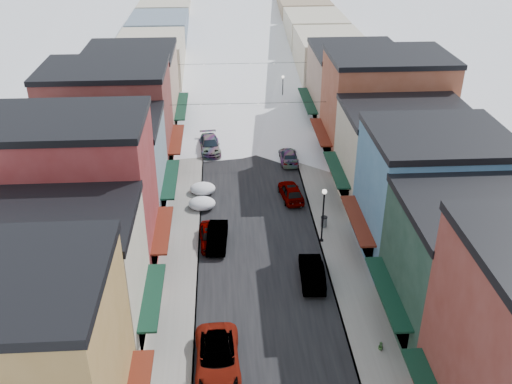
{
  "coord_description": "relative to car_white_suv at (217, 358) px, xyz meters",
  "views": [
    {
      "loc": [
        -2.72,
        -16.76,
        26.56
      ],
      "look_at": [
        0.0,
        27.55,
        2.39
      ],
      "focal_mm": 40.0,
      "sensor_mm": 36.0,
      "label": 1
    }
  ],
  "objects": [
    {
      "name": "bldg_l_cream",
      "position": [
        -9.69,
        3.28,
        3.94
      ],
      "size": [
        11.3,
        8.2,
        9.5
      ],
      "color": "beige",
      "rests_on": "ground"
    },
    {
      "name": "bldg_l_yellow",
      "position": [
        -9.69,
        -5.22,
        4.93
      ],
      "size": [
        11.3,
        8.7,
        11.5
      ],
      "color": "#A87C3E",
      "rests_on": "ground"
    },
    {
      "name": "car_lane_white",
      "position": [
        5.36,
        57.62,
        -0.07
      ],
      "size": [
        3.14,
        5.7,
        1.51
      ],
      "primitive_type": "imported",
      "rotation": [
        0.0,
        0.0,
        3.26
      ],
      "color": "white",
      "rests_on": "ground"
    },
    {
      "name": "trash_can",
      "position": [
        9.26,
        15.79,
        -0.18
      ],
      "size": [
        0.57,
        0.57,
        0.97
      ],
      "color": "slate",
      "rests_on": "sidewalk_right"
    },
    {
      "name": "streetlamp_far",
      "position": [
        8.7,
        45.78,
        2.09
      ],
      "size": [
        0.36,
        0.36,
        4.38
      ],
      "color": "black",
      "rests_on": "sidewalk_right"
    },
    {
      "name": "planter_far",
      "position": [
        10.44,
        0.8,
        -0.39
      ],
      "size": [
        0.45,
        0.45,
        0.57
      ],
      "primitive_type": "imported",
      "rotation": [
        0.0,
        0.0,
        0.84
      ],
      "color": "#345E2B",
      "rests_on": "sidewalk_right"
    },
    {
      "name": "bldg_l_tan",
      "position": [
        -9.69,
        38.78,
        4.18
      ],
      "size": [
        11.3,
        11.2,
        10.0
      ],
      "color": "tan",
      "rests_on": "ground"
    },
    {
      "name": "bldg_r_brick_far",
      "position": [
        17.69,
        29.78,
        4.93
      ],
      "size": [
        13.3,
        9.2,
        11.5
      ],
      "color": "brown",
      "rests_on": "ground"
    },
    {
      "name": "car_lane_silver",
      "position": [
        2.9,
        48.35,
        -0.01
      ],
      "size": [
        2.24,
        4.88,
        1.62
      ],
      "primitive_type": "imported",
      "rotation": [
        0.0,
        0.0,
        0.07
      ],
      "color": "#929499",
      "rests_on": "ground"
    },
    {
      "name": "curb_right",
      "position": [
        8.55,
        50.78,
        -0.75
      ],
      "size": [
        0.1,
        160.0,
        0.15
      ],
      "primitive_type": "cube",
      "color": "slate",
      "rests_on": "ground"
    },
    {
      "name": "snow_pile_far",
      "position": [
        -1.38,
        19.94,
        -0.32
      ],
      "size": [
        2.49,
        2.74,
        1.06
      ],
      "color": "white",
      "rests_on": "ground"
    },
    {
      "name": "bldg_l_brick_far",
      "position": [
        -10.69,
        28.78,
        4.68
      ],
      "size": [
        13.3,
        9.2,
        11.0
      ],
      "color": "maroon",
      "rests_on": "ground"
    },
    {
      "name": "bldg_r_green",
      "position": [
        16.69,
        2.78,
        3.93
      ],
      "size": [
        11.3,
        9.2,
        9.5
      ],
      "color": "#1A372A",
      "rests_on": "ground"
    },
    {
      "name": "sidewalk_left",
      "position": [
        -3.1,
        50.78,
        -0.75
      ],
      "size": [
        3.2,
        160.0,
        0.15
      ],
      "primitive_type": "cube",
      "color": "gray",
      "rests_on": "ground"
    },
    {
      "name": "curb_left",
      "position": [
        -1.55,
        50.78,
        -0.75
      ],
      "size": [
        0.1,
        160.0,
        0.15
      ],
      "primitive_type": "cube",
      "color": "slate",
      "rests_on": "ground"
    },
    {
      "name": "distant_blocks",
      "position": [
        3.5,
        73.78,
        3.18
      ],
      "size": [
        34.0,
        55.0,
        8.0
      ],
      "color": "gray",
      "rests_on": "ground"
    },
    {
      "name": "bldg_r_cream",
      "position": [
        17.19,
        20.78,
        3.68
      ],
      "size": [
        12.3,
        9.2,
        9.0
      ],
      "color": "#BAB396",
      "rests_on": "ground"
    },
    {
      "name": "car_black_sedan",
      "position": [
        7.68,
        29.32,
        -0.15
      ],
      "size": [
        1.9,
        4.63,
        1.34
      ],
      "primitive_type": "imported",
      "rotation": [
        0.0,
        0.0,
        3.14
      ],
      "color": "black",
      "rests_on": "ground"
    },
    {
      "name": "snow_pile_mid",
      "position": [
        -1.38,
        22.86,
        -0.32
      ],
      "size": [
        2.48,
        2.72,
        1.05
      ],
      "color": "white",
      "rests_on": "ground"
    },
    {
      "name": "car_white_suv",
      "position": [
        0.0,
        0.0,
        0.0
      ],
      "size": [
        2.87,
        5.99,
        1.65
      ],
      "primitive_type": "imported",
      "rotation": [
        0.0,
        0.0,
        0.02
      ],
      "color": "white",
      "rests_on": "ground"
    },
    {
      "name": "car_silver_wagon",
      "position": [
        -0.8,
        32.61,
        -0.05
      ],
      "size": [
        2.67,
        5.52,
        1.55
      ],
      "primitive_type": "imported",
      "rotation": [
        0.0,
        0.0,
        0.1
      ],
      "color": "#9A9EA2",
      "rests_on": "ground"
    },
    {
      "name": "bldg_l_grayblue",
      "position": [
        -9.69,
        19.78,
        3.69
      ],
      "size": [
        11.3,
        9.2,
        9.0
      ],
      "color": "gray",
      "rests_on": "ground"
    },
    {
      "name": "car_silver_sedan",
      "position": [
        -0.61,
        13.98,
        -0.11
      ],
      "size": [
        1.97,
        4.3,
        1.43
      ],
      "primitive_type": "imported",
      "rotation": [
        0.0,
        0.0,
        0.07
      ],
      "color": "#ADB0B6",
      "rests_on": "ground"
    },
    {
      "name": "bldg_r_blue",
      "position": [
        16.69,
        11.78,
        4.43
      ],
      "size": [
        11.3,
        9.2,
        10.5
      ],
      "color": "teal",
      "rests_on": "ground"
    },
    {
      "name": "bldg_l_brick_near",
      "position": [
        -10.19,
        11.28,
        5.43
      ],
      "size": [
        12.3,
        8.2,
        12.5
      ],
      "color": "maroon",
      "rests_on": "ground"
    },
    {
      "name": "car_dark_hatch",
      "position": [
        0.0,
        13.8,
        -0.08
      ],
      "size": [
        1.87,
        4.62,
        1.49
      ],
      "primitive_type": "imported",
      "rotation": [
        0.0,
        0.0,
        -0.07
      ],
      "color": "black",
      "rests_on": "ground"
    },
    {
      "name": "car_gray_suv",
      "position": [
        7.0,
        21.18,
        -0.05
      ],
      "size": [
        2.37,
        4.73,
        1.55
      ],
      "primitive_type": "imported",
      "rotation": [
        0.0,
        0.0,
        3.26
      ],
      "color": "gray",
      "rests_on": "ground"
    },
    {
      "name": "sidewalk_right",
      "position": [
        10.1,
        50.78,
        -0.75
      ],
      "size": [
        3.2,
        160.0,
        0.15
      ],
      "primitive_type": "cube",
      "color": "gray",
      "rests_on": "ground"
    },
    {
      "name": "road",
      "position": [
        3.5,
        50.78,
        -0.82
      ],
      "size": [
        10.0,
        160.0,
        0.01
      ],
      "primitive_type": "cube",
      "color": "black",
      "rests_on": "ground"
    },
    {
      "name": "bldg_r_tan",
      "position": [
        16.69,
        39.78,
        3.93
      ],
      "size": [
        11.3,
        11.2,
        9.5
      ],
      "color": "#927360",
      "rests_on": "ground"
    },
    {
      "name": "car_green_sedan",
      "position": [
        7.12,
        8.42,
        -0.03
      ],
      "size": [
        1.92,
        4.91,
        1.59
      ],
      "primitive_type": "imported",
      "rotation": [
        0.0,
        0.0,
        3.09
      ],
      "color": "black",
      "rests_on": "ground"
    },
    {
      "name": "streetlamp_near",
      "position": [
        8.7,
        13.58,
        2.41
      ],
      "size": [
        0.41,
        0.41,
        4.88
      ],
      "color": "black",
      "rests_on": "sidewalk_right"
    },
    {
      "name": "overhead_cables",
      "position": [
        3.5,
        38.28,
        5.38
      ],
      "size": [
        16.4,
        15.04,
        0.04
      ],
      "color": "black",
      "rests_on": "ground"
    }
  ]
}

